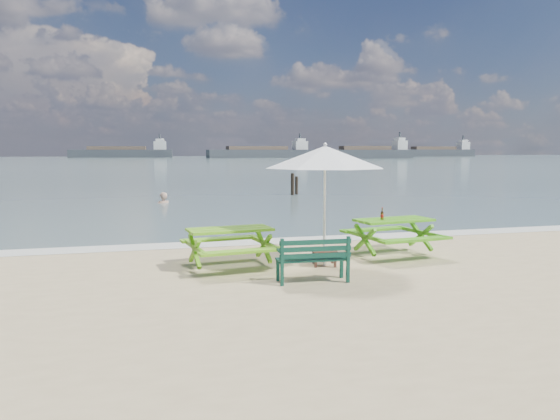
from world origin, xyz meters
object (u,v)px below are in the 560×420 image
object	(u,v)px
side_table	(324,257)
swimmer	(163,213)
patio_umbrella	(325,157)
park_bench	(313,268)
beer_bottle	(382,216)
picnic_table_left	(230,248)
picnic_table_right	(394,238)

from	to	relation	value
side_table	swimmer	bearing A→B (deg)	100.02
patio_umbrella	swimmer	distance (m)	14.57
park_bench	swimmer	xyz separation A→B (m)	(-1.82, 15.35, -0.70)
park_bench	beer_bottle	bearing A→B (deg)	39.27
beer_bottle	swimmer	distance (m)	14.18
picnic_table_left	side_table	bearing A→B (deg)	-10.32
picnic_table_right	patio_umbrella	size ratio (longest dim) A/B	0.73
picnic_table_left	swimmer	world-z (taller)	picnic_table_left
picnic_table_left	side_table	world-z (taller)	picnic_table_left
side_table	beer_bottle	distance (m)	1.83
swimmer	picnic_table_left	bearing A→B (deg)	-87.53
picnic_table_left	patio_umbrella	bearing A→B (deg)	-10.32
picnic_table_right	side_table	xyz separation A→B (m)	(-1.89, -0.64, -0.23)
picnic_table_right	patio_umbrella	distance (m)	2.71
park_bench	side_table	distance (m)	1.42
patio_umbrella	swimmer	size ratio (longest dim) A/B	1.59
picnic_table_left	swimmer	size ratio (longest dim) A/B	1.11
side_table	patio_umbrella	size ratio (longest dim) A/B	0.20
park_bench	swimmer	size ratio (longest dim) A/B	0.72
park_bench	patio_umbrella	bearing A→B (deg)	61.75
patio_umbrella	beer_bottle	distance (m)	2.12
picnic_table_right	swimmer	world-z (taller)	picnic_table_right
side_table	swimmer	world-z (taller)	swimmer
swimmer	picnic_table_right	bearing A→B (deg)	-71.99
picnic_table_right	side_table	size ratio (longest dim) A/B	3.63
park_bench	side_table	bearing A→B (deg)	61.75
beer_bottle	picnic_table_left	bearing A→B (deg)	-176.12
side_table	picnic_table_left	bearing A→B (deg)	169.68
side_table	picnic_table_right	bearing A→B (deg)	18.66
patio_umbrella	beer_bottle	size ratio (longest dim) A/B	10.84
picnic_table_left	patio_umbrella	size ratio (longest dim) A/B	0.70
picnic_table_right	beer_bottle	size ratio (longest dim) A/B	7.87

